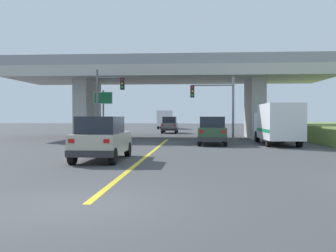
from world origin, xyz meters
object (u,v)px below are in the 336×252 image
object	(u,v)px
traffic_signal_nearside	(218,100)
highway_sign	(103,103)
sedan_oncoming	(170,125)
box_truck	(278,123)
traffic_signal_farside	(106,97)
suv_crossing	(212,131)
semi_truck_distant	(165,119)
suv_lead	(102,138)

from	to	relation	value
traffic_signal_nearside	highway_sign	bearing A→B (deg)	157.15
sedan_oncoming	highway_sign	distance (m)	14.04
box_truck	traffic_signal_farside	world-z (taller)	traffic_signal_farside
suv_crossing	traffic_signal_farside	bearing A→B (deg)	164.69
highway_sign	semi_truck_distant	world-z (taller)	highway_sign
traffic_signal_nearside	highway_sign	size ratio (longest dim) A/B	1.16
suv_crossing	highway_sign	distance (m)	11.86
suv_lead	traffic_signal_nearside	xyz separation A→B (m)	(6.01, 12.92, 2.27)
box_truck	traffic_signal_nearside	xyz separation A→B (m)	(-4.14, 2.27, 1.73)
suv_crossing	sedan_oncoming	world-z (taller)	same
sedan_oncoming	traffic_signal_farside	bearing A→B (deg)	-103.39
suv_lead	sedan_oncoming	world-z (taller)	same
traffic_signal_nearside	highway_sign	world-z (taller)	traffic_signal_nearside
suv_lead	box_truck	distance (m)	14.73
suv_crossing	box_truck	world-z (taller)	box_truck
suv_crossing	highway_sign	bearing A→B (deg)	147.26
sedan_oncoming	traffic_signal_farside	xyz separation A→B (m)	(-4.01, -16.86, 2.62)
sedan_oncoming	traffic_signal_nearside	xyz separation A→B (m)	(4.89, -17.09, 2.27)
suv_crossing	traffic_signal_farside	size ratio (longest dim) A/B	0.84
highway_sign	box_truck	bearing A→B (deg)	-24.62
traffic_signal_nearside	traffic_signal_farside	distance (m)	8.91
box_truck	traffic_signal_nearside	size ratio (longest dim) A/B	1.38
highway_sign	suv_crossing	bearing A→B (deg)	-34.65
suv_crossing	semi_truck_distant	xyz separation A→B (m)	(-6.32, 37.00, 0.58)
suv_lead	traffic_signal_nearside	bearing A→B (deg)	65.04
suv_lead	semi_truck_distant	size ratio (longest dim) A/B	0.72
suv_lead	traffic_signal_farside	bearing A→B (deg)	102.37
highway_sign	sedan_oncoming	bearing A→B (deg)	67.91
traffic_signal_nearside	traffic_signal_farside	xyz separation A→B (m)	(-8.90, 0.23, 0.35)
suv_lead	semi_truck_distant	world-z (taller)	semi_truck_distant
suv_lead	highway_sign	bearing A→B (deg)	103.37
suv_crossing	traffic_signal_nearside	size ratio (longest dim) A/B	0.95
sedan_oncoming	traffic_signal_farside	size ratio (longest dim) A/B	0.75
traffic_signal_nearside	suv_crossing	bearing A→B (deg)	-102.49
traffic_signal_farside	semi_truck_distant	size ratio (longest dim) A/B	0.88
sedan_oncoming	highway_sign	xyz separation A→B (m)	(-5.21, -12.84, 2.26)
sedan_oncoming	traffic_signal_nearside	bearing A→B (deg)	-74.04
traffic_signal_farside	highway_sign	world-z (taller)	traffic_signal_farside
box_truck	traffic_signal_farside	xyz separation A→B (m)	(-13.04, 2.50, 2.08)
box_truck	suv_lead	bearing A→B (deg)	-133.61
suv_crossing	traffic_signal_nearside	distance (m)	3.32
highway_sign	suv_lead	bearing A→B (deg)	-76.63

